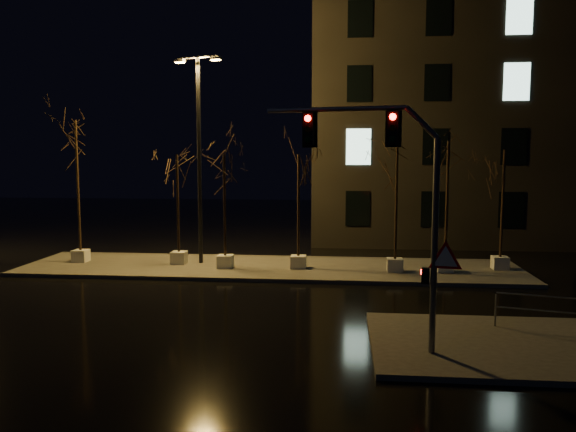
# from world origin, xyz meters

# --- Properties ---
(ground) EXTENTS (90.00, 90.00, 0.00)m
(ground) POSITION_xyz_m (0.00, 0.00, 0.00)
(ground) COLOR black
(ground) RESTS_ON ground
(median) EXTENTS (22.00, 5.00, 0.15)m
(median) POSITION_xyz_m (0.00, 6.00, 0.07)
(median) COLOR #43403C
(median) RESTS_ON ground
(sidewalk_corner) EXTENTS (7.00, 5.00, 0.15)m
(sidewalk_corner) POSITION_xyz_m (7.50, -3.50, 0.07)
(sidewalk_corner) COLOR #43403C
(sidewalk_corner) RESTS_ON ground
(building) EXTENTS (25.00, 12.00, 15.00)m
(building) POSITION_xyz_m (14.00, 18.00, 7.50)
(building) COLOR black
(building) RESTS_ON ground
(tree_0) EXTENTS (1.80, 1.80, 6.65)m
(tree_0) POSITION_xyz_m (-8.85, 6.23, 5.19)
(tree_0) COLOR silver
(tree_0) RESTS_ON median
(tree_1) EXTENTS (1.80, 1.80, 5.07)m
(tree_1) POSITION_xyz_m (-4.19, 6.23, 4.00)
(tree_1) COLOR silver
(tree_1) RESTS_ON median
(tree_2) EXTENTS (1.80, 1.80, 5.09)m
(tree_2) POSITION_xyz_m (-1.90, 5.51, 4.01)
(tree_2) COLOR silver
(tree_2) RESTS_ON median
(tree_3) EXTENTS (1.80, 1.80, 5.07)m
(tree_3) POSITION_xyz_m (1.30, 5.72, 4.00)
(tree_3) COLOR silver
(tree_3) RESTS_ON median
(tree_4) EXTENTS (1.80, 1.80, 5.41)m
(tree_4) POSITION_xyz_m (5.43, 5.44, 4.25)
(tree_4) COLOR silver
(tree_4) RESTS_ON median
(tree_5) EXTENTS (1.80, 1.80, 5.64)m
(tree_5) POSITION_xyz_m (7.53, 5.58, 4.43)
(tree_5) COLOR silver
(tree_5) RESTS_ON median
(tree_6) EXTENTS (1.80, 1.80, 5.28)m
(tree_6) POSITION_xyz_m (10.00, 6.35, 4.16)
(tree_6) COLOR silver
(tree_6) RESTS_ON median
(traffic_signal_mast) EXTENTS (4.93, 1.04, 6.12)m
(traffic_signal_mast) POSITION_xyz_m (4.49, -4.27, 4.17)
(traffic_signal_mast) COLOR #5C5E64
(traffic_signal_mast) RESTS_ON sidewalk_corner
(streetlight_main) EXTENTS (2.28, 0.91, 9.25)m
(streetlight_main) POSITION_xyz_m (-3.25, 6.52, 5.49)
(streetlight_main) COLOR black
(streetlight_main) RESTS_ON median
(guard_rail_a) EXTENTS (2.27, 0.59, 1.01)m
(guard_rail_a) POSITION_xyz_m (8.74, -2.31, 0.81)
(guard_rail_a) COLOR #5C5E64
(guard_rail_a) RESTS_ON sidewalk_corner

